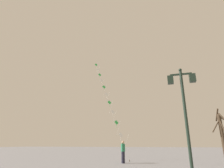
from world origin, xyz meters
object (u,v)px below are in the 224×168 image
Objects in this scene: kite_flyer at (123,151)px; bare_tree at (222,135)px; kite_train at (106,94)px; twin_lantern_lamp_post at (184,99)px.

kite_flyer is 0.40× the size of bare_tree.
kite_train reaches higher than kite_flyer.
twin_lantern_lamp_post is 16.14m from kite_train.
kite_flyer is at bearing -61.78° from kite_train.
kite_train is 8.54× the size of kite_flyer.
twin_lantern_lamp_post is 0.35× the size of kite_train.
kite_flyer is (3.68, -6.86, -6.85)m from kite_train.
twin_lantern_lamp_post is at bearing -112.81° from bare_tree.
twin_lantern_lamp_post is 2.97× the size of kite_flyer.
twin_lantern_lamp_post is 1.19× the size of bare_tree.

